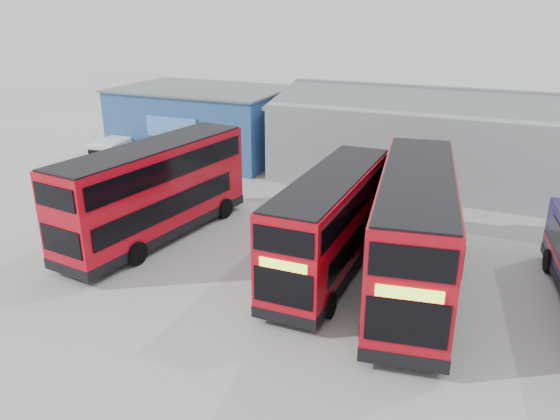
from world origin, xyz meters
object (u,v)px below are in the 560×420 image
at_px(office_block, 203,122).
at_px(maintenance_shed, 520,144).
at_px(double_decker_right, 414,234).
at_px(double_decker_left, 155,193).
at_px(panel_van, 117,151).
at_px(double_decker_centre, 330,225).

distance_m(office_block, maintenance_shed, 22.09).
relative_size(office_block, maintenance_shed, 0.40).
relative_size(office_block, double_decker_right, 1.03).
xyz_separation_m(double_decker_left, double_decker_right, (12.47, -0.39, 0.11)).
xyz_separation_m(double_decker_left, panel_van, (-10.25, 9.55, -1.25)).
bearing_deg(panel_van, double_decker_left, -52.47).
xyz_separation_m(office_block, maintenance_shed, (22.00, 2.01, 0.02)).
xyz_separation_m(double_decker_right, panel_van, (-22.72, 9.94, -1.36)).
bearing_deg(panel_van, double_decker_centre, -36.24).
bearing_deg(panel_van, office_block, 39.30).
height_order(double_decker_centre, double_decker_right, double_decker_right).
distance_m(maintenance_shed, panel_van, 27.21).
xyz_separation_m(maintenance_shed, double_decker_right, (-3.56, -16.83, -0.15)).
height_order(maintenance_shed, double_decker_left, maintenance_shed).
xyz_separation_m(double_decker_centre, double_decker_right, (3.50, -0.26, 0.29)).
height_order(office_block, double_decker_left, office_block).
distance_m(double_decker_right, panel_van, 24.84).
bearing_deg(panel_van, maintenance_shed, 5.20).
height_order(maintenance_shed, panel_van, maintenance_shed).
xyz_separation_m(maintenance_shed, double_decker_left, (-16.03, -16.44, -0.26)).
bearing_deg(double_decker_left, maintenance_shed, -127.15).
height_order(office_block, maintenance_shed, maintenance_shed).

